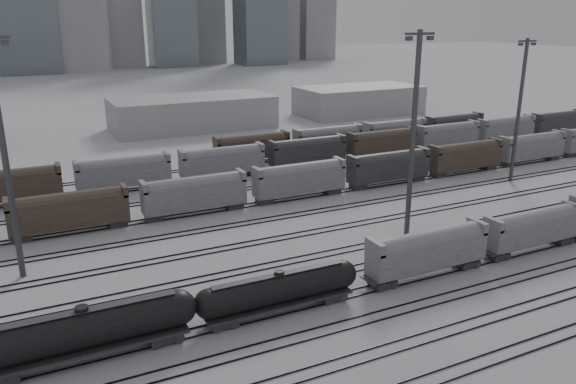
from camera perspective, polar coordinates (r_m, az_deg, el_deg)
name	(u,v)px	position (r m, az deg, el deg)	size (l,w,h in m)	color
ground	(373,294)	(59.56, 8.59, -10.24)	(900.00, 900.00, 0.00)	silver
tracks	(296,237)	(73.15, 0.80, -4.55)	(220.00, 71.50, 0.16)	black
tank_car_a	(84,330)	(50.46, -20.00, -13.08)	(19.07, 3.18, 4.71)	#232326
tank_car_b	(279,289)	(54.60, -0.89, -9.87)	(16.94, 2.82, 4.19)	#232326
hopper_car_a	(428,249)	(63.26, 13.99, -5.64)	(14.60, 2.90, 5.22)	#232326
hopper_car_b	(533,227)	(74.27, 23.61, -3.27)	(13.88, 2.76, 4.96)	#232326
light_mast_b	(4,155)	(64.97, -26.86, 3.40)	(4.16, 0.67, 26.02)	#3C3B3E
light_mast_c	(413,132)	(71.20, 12.61, 5.96)	(4.16, 0.67, 26.03)	#3C3B3E
light_mast_d	(519,108)	(102.65, 22.44, 7.92)	(3.86, 0.62, 24.10)	#3C3B3E
bg_string_near	(299,181)	(87.91, 1.17, 1.14)	(151.00, 3.00, 5.60)	gray
bg_string_mid	(308,153)	(106.10, 2.00, 3.99)	(151.00, 3.00, 5.60)	#232326
bg_string_far	(362,137)	(121.63, 7.53, 5.59)	(66.00, 3.00, 5.60)	#483A2D
warehouse_mid	(193,113)	(145.72, -9.67, 7.93)	(40.00, 18.00, 8.00)	#9E9EA0
warehouse_right	(359,100)	(166.80, 7.19, 9.22)	(35.00, 18.00, 8.00)	#9E9EA0
skyline	(86,1)	(325.65, -19.84, 17.75)	(316.00, 22.40, 95.00)	#9A9A9D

